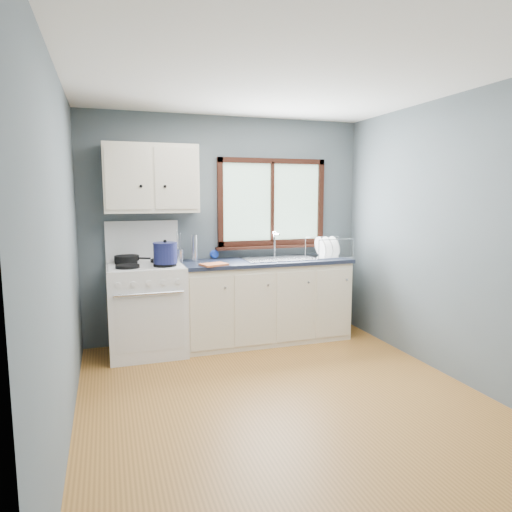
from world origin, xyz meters
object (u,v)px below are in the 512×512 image
object	(u,v)px
sink	(280,264)
gas_range	(147,306)
stockpot	(165,253)
thermos	(194,248)
utensil_crock	(179,255)
skillet	(127,258)
dish_rack	(328,252)
base_cabinets	(265,304)

from	to	relation	value
sink	gas_range	bearing A→B (deg)	-179.29
stockpot	sink	bearing A→B (deg)	8.30
gas_range	stockpot	size ratio (longest dim) A/B	4.36
gas_range	thermos	xyz separation A→B (m)	(0.54, 0.17, 0.57)
sink	utensil_crock	distance (m)	1.13
gas_range	skillet	size ratio (longest dim) A/B	3.40
dish_rack	skillet	bearing A→B (deg)	173.01
stockpot	dish_rack	world-z (taller)	stockpot
utensil_crock	dish_rack	world-z (taller)	utensil_crock
gas_range	thermos	size ratio (longest dim) A/B	4.77
stockpot	utensil_crock	distance (m)	0.41
base_cabinets	stockpot	bearing A→B (deg)	-170.37
skillet	dish_rack	bearing A→B (deg)	19.25
skillet	gas_range	bearing A→B (deg)	-18.92
gas_range	sink	size ratio (longest dim) A/B	1.62
base_cabinets	stockpot	size ratio (longest dim) A/B	5.94
dish_rack	sink	bearing A→B (deg)	174.05
gas_range	utensil_crock	bearing A→B (deg)	26.58
thermos	dish_rack	distance (m)	1.53
gas_range	stockpot	world-z (taller)	gas_range
base_cabinets	stockpot	xyz separation A→B (m)	(-1.12, -0.19, 0.66)
stockpot	dish_rack	bearing A→B (deg)	4.76
utensil_crock	thermos	xyz separation A→B (m)	(0.17, -0.02, 0.07)
gas_range	thermos	world-z (taller)	gas_range
skillet	sink	bearing A→B (deg)	18.89
gas_range	sink	bearing A→B (deg)	0.71
gas_range	dish_rack	distance (m)	2.12
base_cabinets	stockpot	world-z (taller)	stockpot
gas_range	sink	world-z (taller)	gas_range
gas_range	base_cabinets	distance (m)	1.31
skillet	utensil_crock	bearing A→B (deg)	26.97
thermos	dish_rack	size ratio (longest dim) A/B	0.60
sink	dish_rack	distance (m)	0.59
utensil_crock	dish_rack	distance (m)	1.70
skillet	thermos	distance (m)	0.71
stockpot	thermos	bearing A→B (deg)	43.79
skillet	thermos	size ratio (longest dim) A/B	1.40
thermos	stockpot	bearing A→B (deg)	-136.21
base_cabinets	sink	size ratio (longest dim) A/B	2.20
utensil_crock	base_cabinets	bearing A→B (deg)	-10.25
base_cabinets	skillet	size ratio (longest dim) A/B	4.63
skillet	dish_rack	distance (m)	2.24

